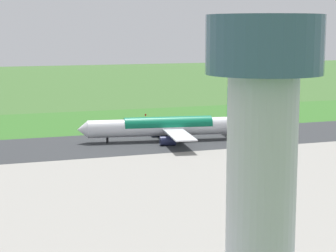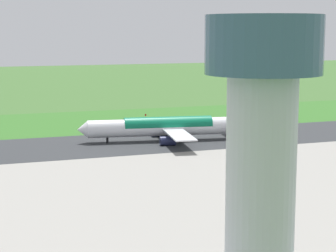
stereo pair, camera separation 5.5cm
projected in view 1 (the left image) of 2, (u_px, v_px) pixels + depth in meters
ground_plane at (174, 140)px, 189.03m from camera, size 800.00×800.00×0.00m
runway_asphalt at (174, 140)px, 189.02m from camera, size 600.00×35.83×0.06m
apron_concrete at (292, 197)px, 124.99m from camera, size 440.00×110.00×0.05m
grass_verge_foreground at (139, 124)px, 222.00m from camera, size 600.00×80.00×0.04m
airliner_main at (169, 126)px, 187.82m from camera, size 54.02×44.40×15.88m
no_stopping_sign at (146, 117)px, 227.00m from camera, size 0.60×0.10×2.78m
traffic_cone_orange at (136, 124)px, 219.47m from camera, size 0.40×0.40×0.55m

